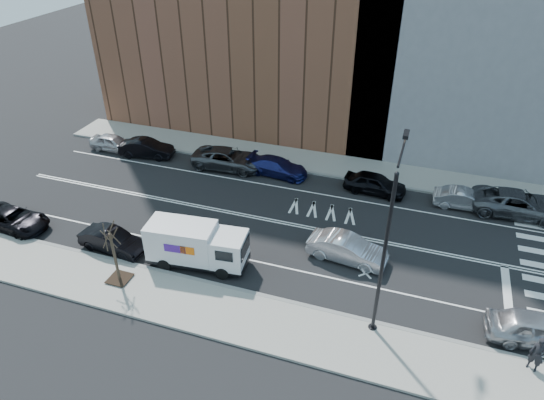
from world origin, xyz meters
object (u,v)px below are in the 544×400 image
Objects in this scene: far_parked_a at (113,143)px; driving_sedan at (347,249)px; far_parked_b at (147,148)px; fedex_van at (196,245)px; pedestrian at (537,355)px; near_parked_front at (538,329)px.

far_parked_a is 22.90m from driving_sedan.
far_parked_b is 0.94× the size of driving_sedan.
fedex_van is 1.28× the size of driving_sedan.
far_parked_b reaches higher than far_parked_a.
fedex_van reaches higher than pedestrian.
fedex_van is at bearing 117.80° from driving_sedan.
fedex_van is 1.25× the size of near_parked_front.
near_parked_front is 1.97m from pedestrian.
far_parked_a is at bearing 64.01° from near_parked_front.
near_parked_front is (18.10, -0.01, -0.58)m from fedex_van.
driving_sedan is at bearing 65.55° from near_parked_front.
fedex_van reaches higher than far_parked_a.
driving_sedan is 10.40m from near_parked_front.
far_parked_a is 0.87× the size of driving_sedan.
fedex_van is at bearing -145.72° from far_parked_b.
pedestrian is (31.07, -13.12, 0.39)m from far_parked_a.
pedestrian is (27.83, -13.06, 0.35)m from far_parked_b.
fedex_van reaches higher than far_parked_b.
near_parked_front reaches higher than far_parked_a.
fedex_van is 17.36m from far_parked_a.
pedestrian is at bearing -12.19° from fedex_van.
driving_sedan is (8.21, 3.21, -0.63)m from fedex_van.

